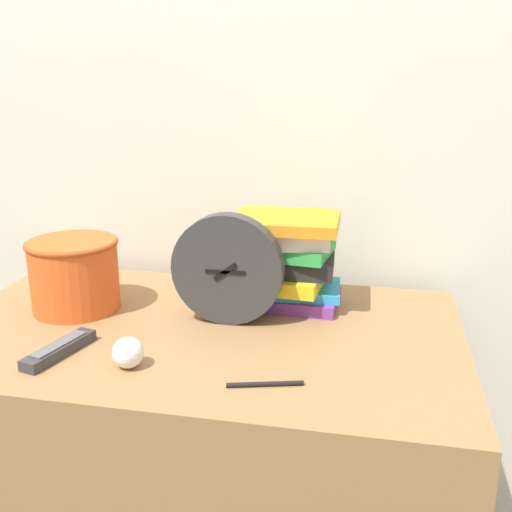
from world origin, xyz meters
name	(u,v)px	position (x,y,z in m)	size (l,w,h in m)	color
wall_back	(241,83)	(0.00, 0.71, 1.20)	(6.00, 0.04, 2.40)	silver
desk	(203,482)	(0.00, 0.32, 0.37)	(1.04, 0.64, 0.73)	olive
desk_clock	(227,269)	(0.05, 0.36, 0.85)	(0.23, 0.04, 0.23)	#333333
book_stack	(282,258)	(0.14, 0.48, 0.84)	(0.27, 0.21, 0.20)	#7A3899
basket	(74,272)	(-0.29, 0.36, 0.82)	(0.19, 0.19, 0.15)	#E05623
tv_remote	(59,349)	(-0.21, 0.15, 0.74)	(0.07, 0.16, 0.02)	#333338
crumpled_paper_ball	(128,353)	(-0.07, 0.13, 0.76)	(0.05, 0.05, 0.05)	white
pen	(265,384)	(0.17, 0.11, 0.74)	(0.12, 0.04, 0.01)	black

